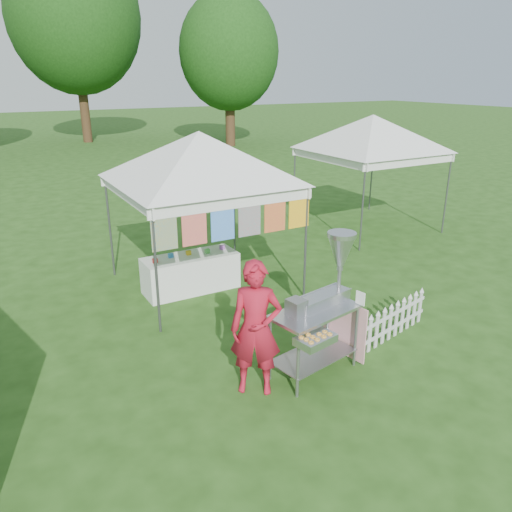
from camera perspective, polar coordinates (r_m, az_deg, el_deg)
ground at (r=7.32m, az=5.66°, el=-12.71°), size 120.00×120.00×0.00m
canopy_main at (r=9.27m, az=-6.56°, el=13.93°), size 4.24×4.24×3.45m
canopy_right at (r=13.57m, az=13.27°, el=15.43°), size 4.24×4.24×3.45m
tree_mid at (r=33.79m, az=-20.07°, el=24.27°), size 7.60×7.60×11.52m
tree_right at (r=30.26m, az=-3.10°, el=22.26°), size 5.60×5.60×8.42m
donut_cart at (r=6.85m, az=8.09°, el=-4.34°), size 1.42×1.18×1.94m
vendor at (r=6.41m, az=-0.01°, el=-8.30°), size 0.79×0.73×1.81m
picket_fence at (r=8.21m, az=15.41°, el=-7.23°), size 1.76×0.43×0.56m
display_table at (r=9.69m, az=-7.46°, el=-1.93°), size 1.80×0.70×0.71m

